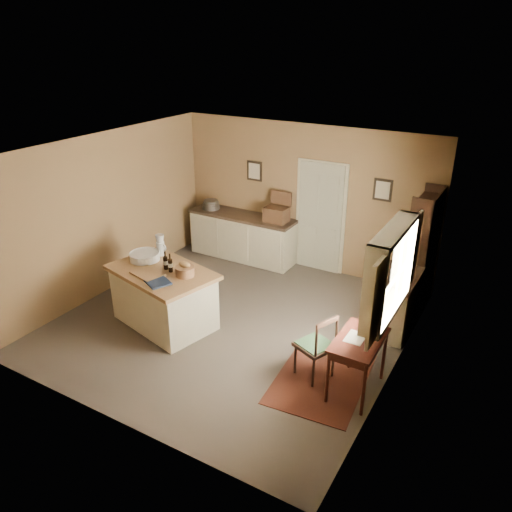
% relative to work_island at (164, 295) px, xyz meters
% --- Properties ---
extents(ground, '(5.00, 5.00, 0.00)m').
position_rel_work_island_xyz_m(ground, '(0.91, 0.52, -0.48)').
color(ground, '#62554B').
rests_on(ground, ground).
extents(wall_back, '(5.00, 0.10, 2.70)m').
position_rel_work_island_xyz_m(wall_back, '(0.91, 3.02, 0.87)').
color(wall_back, olive).
rests_on(wall_back, ground).
extents(wall_front, '(5.00, 0.10, 2.70)m').
position_rel_work_island_xyz_m(wall_front, '(0.91, -1.98, 0.87)').
color(wall_front, olive).
rests_on(wall_front, ground).
extents(wall_left, '(0.10, 5.00, 2.70)m').
position_rel_work_island_xyz_m(wall_left, '(-1.59, 0.52, 0.87)').
color(wall_left, olive).
rests_on(wall_left, ground).
extents(wall_right, '(0.10, 5.00, 2.70)m').
position_rel_work_island_xyz_m(wall_right, '(3.41, 0.52, 0.87)').
color(wall_right, olive).
rests_on(wall_right, ground).
extents(ceiling, '(5.00, 5.00, 0.00)m').
position_rel_work_island_xyz_m(ceiling, '(0.91, 0.52, 2.22)').
color(ceiling, silver).
rests_on(ceiling, wall_back).
extents(door, '(0.97, 0.06, 2.11)m').
position_rel_work_island_xyz_m(door, '(1.26, 2.99, 0.57)').
color(door, '#ABA88D').
rests_on(door, ground).
extents(framed_prints, '(2.82, 0.02, 0.38)m').
position_rel_work_island_xyz_m(framed_prints, '(1.11, 3.00, 1.24)').
color(framed_prints, black).
rests_on(framed_prints, ground).
extents(window, '(0.25, 1.99, 1.12)m').
position_rel_work_island_xyz_m(window, '(3.33, 0.32, 1.07)').
color(window, beige).
rests_on(window, ground).
extents(work_island, '(1.79, 1.39, 1.20)m').
position_rel_work_island_xyz_m(work_island, '(0.00, 0.00, 0.00)').
color(work_island, beige).
rests_on(work_island, ground).
extents(sideboard, '(2.17, 0.61, 1.18)m').
position_rel_work_island_xyz_m(sideboard, '(-0.24, 2.72, -0.00)').
color(sideboard, beige).
rests_on(sideboard, ground).
extents(rug, '(1.24, 1.69, 0.01)m').
position_rel_work_island_xyz_m(rug, '(2.66, -0.06, -0.48)').
color(rug, '#502313').
rests_on(rug, ground).
extents(writing_desk, '(0.53, 0.87, 0.82)m').
position_rel_work_island_xyz_m(writing_desk, '(3.11, -0.06, 0.19)').
color(writing_desk, '#3C1710').
rests_on(writing_desk, ground).
extents(desk_chair, '(0.56, 0.56, 0.92)m').
position_rel_work_island_xyz_m(desk_chair, '(2.53, -0.04, -0.02)').
color(desk_chair, '#301D14').
rests_on(desk_chair, ground).
extents(right_cabinet, '(0.56, 1.01, 0.99)m').
position_rel_work_island_xyz_m(right_cabinet, '(3.11, 1.60, -0.02)').
color(right_cabinet, beige).
rests_on(right_cabinet, ground).
extents(shelving_unit, '(0.33, 0.88, 1.96)m').
position_rel_work_island_xyz_m(shelving_unit, '(3.26, 2.52, 0.50)').
color(shelving_unit, '#301D14').
rests_on(shelving_unit, ground).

